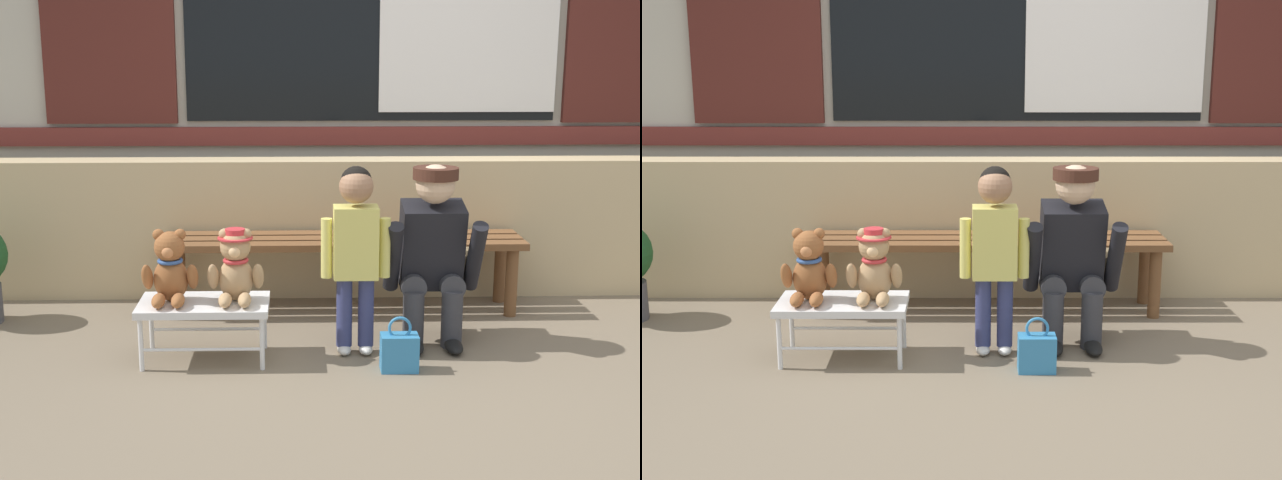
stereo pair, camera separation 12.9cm
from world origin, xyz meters
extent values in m
plane|color=#756651|center=(0.00, 0.00, 0.00)|extent=(60.00, 60.00, 0.00)
cube|color=tan|center=(0.00, 1.43, 0.42)|extent=(6.63, 0.25, 0.85)
cube|color=#B7B2A3|center=(0.00, 1.95, 1.62)|extent=(6.76, 0.20, 3.25)
cube|color=maroon|center=(0.00, 1.83, 0.95)|extent=(6.22, 0.04, 0.12)
cube|color=black|center=(0.00, 1.84, 1.75)|extent=(2.40, 0.03, 1.40)
cube|color=white|center=(0.62, 1.82, 1.75)|extent=(1.15, 0.02, 1.29)
cube|color=#4C1E19|center=(-1.68, 1.83, 1.75)|extent=(0.84, 0.05, 1.43)
cube|color=#4C1E19|center=(1.68, 1.83, 1.75)|extent=(0.84, 0.05, 1.43)
cube|color=brown|center=(-0.23, 0.92, 0.42)|extent=(2.10, 0.11, 0.04)
cube|color=brown|center=(-0.23, 1.06, 0.42)|extent=(2.10, 0.11, 0.04)
cube|color=brown|center=(-0.23, 1.20, 0.42)|extent=(2.10, 0.11, 0.04)
cylinder|color=brown|center=(-1.20, 0.92, 0.20)|extent=(0.07, 0.07, 0.40)
cylinder|color=brown|center=(-1.20, 1.20, 0.20)|extent=(0.07, 0.07, 0.40)
cylinder|color=brown|center=(0.74, 0.92, 0.20)|extent=(0.07, 0.07, 0.40)
cylinder|color=brown|center=(0.74, 1.20, 0.20)|extent=(0.07, 0.07, 0.40)
cube|color=silver|center=(-0.95, 0.27, 0.28)|extent=(0.64, 0.36, 0.04)
cylinder|color=silver|center=(-1.24, 0.12, 0.13)|extent=(0.02, 0.02, 0.26)
cylinder|color=silver|center=(-1.24, 0.42, 0.13)|extent=(0.02, 0.02, 0.26)
cylinder|color=silver|center=(-0.66, 0.12, 0.13)|extent=(0.02, 0.02, 0.26)
cylinder|color=silver|center=(-0.66, 0.42, 0.13)|extent=(0.02, 0.02, 0.26)
cylinder|color=silver|center=(-0.95, 0.12, 0.10)|extent=(0.58, 0.02, 0.02)
cylinder|color=silver|center=(-0.95, 0.42, 0.10)|extent=(0.58, 0.02, 0.02)
ellipsoid|color=#93562D|center=(-1.11, 0.29, 0.41)|extent=(0.17, 0.14, 0.22)
sphere|color=#93562D|center=(-1.11, 0.28, 0.58)|extent=(0.15, 0.15, 0.15)
sphere|color=#C87B48|center=(-1.11, 0.23, 0.56)|extent=(0.06, 0.06, 0.06)
sphere|color=#93562D|center=(-1.16, 0.29, 0.63)|extent=(0.06, 0.06, 0.06)
ellipsoid|color=#93562D|center=(-1.22, 0.26, 0.43)|extent=(0.06, 0.11, 0.16)
ellipsoid|color=#93562D|center=(-1.16, 0.18, 0.33)|extent=(0.06, 0.15, 0.06)
sphere|color=#93562D|center=(-1.06, 0.29, 0.63)|extent=(0.06, 0.06, 0.06)
ellipsoid|color=#93562D|center=(-1.00, 0.26, 0.43)|extent=(0.06, 0.11, 0.16)
ellipsoid|color=#93562D|center=(-1.06, 0.18, 0.33)|extent=(0.06, 0.15, 0.06)
torus|color=#335699|center=(-1.11, 0.29, 0.51)|extent=(0.13, 0.13, 0.02)
ellipsoid|color=tan|center=(-0.79, 0.29, 0.41)|extent=(0.17, 0.14, 0.22)
sphere|color=tan|center=(-0.79, 0.28, 0.58)|extent=(0.15, 0.15, 0.15)
sphere|color=#F4C188|center=(-0.79, 0.23, 0.56)|extent=(0.06, 0.06, 0.06)
sphere|color=tan|center=(-0.84, 0.29, 0.63)|extent=(0.06, 0.06, 0.06)
ellipsoid|color=tan|center=(-0.90, 0.26, 0.43)|extent=(0.06, 0.11, 0.16)
ellipsoid|color=tan|center=(-0.84, 0.18, 0.33)|extent=(0.06, 0.15, 0.06)
sphere|color=tan|center=(-0.74, 0.29, 0.63)|extent=(0.06, 0.06, 0.06)
ellipsoid|color=tan|center=(-0.68, 0.26, 0.43)|extent=(0.06, 0.11, 0.16)
ellipsoid|color=tan|center=(-0.74, 0.18, 0.33)|extent=(0.06, 0.15, 0.06)
torus|color=red|center=(-0.79, 0.29, 0.51)|extent=(0.13, 0.13, 0.02)
cylinder|color=red|center=(-0.79, 0.29, 0.62)|extent=(0.17, 0.17, 0.01)
cylinder|color=red|center=(-0.79, 0.29, 0.64)|extent=(0.10, 0.10, 0.04)
cylinder|color=navy|center=(-0.25, 0.34, 0.22)|extent=(0.08, 0.08, 0.36)
ellipsoid|color=silver|center=(-0.25, 0.32, 0.03)|extent=(0.07, 0.12, 0.05)
cylinder|color=navy|center=(-0.14, 0.34, 0.22)|extent=(0.08, 0.08, 0.36)
ellipsoid|color=silver|center=(-0.14, 0.32, 0.03)|extent=(0.07, 0.12, 0.05)
cube|color=#DBD166|center=(-0.20, 0.34, 0.58)|extent=(0.22, 0.15, 0.36)
cylinder|color=#DBD166|center=(-0.34, 0.34, 0.55)|extent=(0.06, 0.06, 0.30)
cylinder|color=#DBD166|center=(-0.05, 0.34, 0.55)|extent=(0.06, 0.06, 0.30)
sphere|color=#9E7051|center=(-0.20, 0.34, 0.86)|extent=(0.17, 0.17, 0.17)
sphere|color=black|center=(-0.20, 0.35, 0.88)|extent=(0.16, 0.16, 0.16)
cylinder|color=#333338|center=(0.11, 0.42, 0.15)|extent=(0.11, 0.11, 0.30)
cylinder|color=#333338|center=(0.11, 0.56, 0.32)|extent=(0.13, 0.32, 0.13)
ellipsoid|color=black|center=(0.11, 0.34, 0.03)|extent=(0.09, 0.20, 0.06)
cylinder|color=#333338|center=(0.31, 0.42, 0.15)|extent=(0.11, 0.11, 0.30)
cylinder|color=#333338|center=(0.31, 0.56, 0.32)|extent=(0.13, 0.32, 0.13)
ellipsoid|color=black|center=(0.31, 0.34, 0.03)|extent=(0.09, 0.20, 0.06)
cube|color=black|center=(0.21, 0.53, 0.52)|extent=(0.32, 0.30, 0.47)
cylinder|color=black|center=(0.00, 0.43, 0.48)|extent=(0.08, 0.28, 0.40)
cylinder|color=black|center=(0.42, 0.43, 0.48)|extent=(0.08, 0.28, 0.40)
sphere|color=#DBB28E|center=(0.21, 0.46, 0.85)|extent=(0.20, 0.20, 0.20)
cylinder|color=#422319|center=(0.21, 0.46, 0.91)|extent=(0.23, 0.23, 0.06)
cube|color=brown|center=(0.40, 0.62, 0.38)|extent=(0.10, 0.22, 0.16)
cube|color=teal|center=(0.00, 0.09, 0.09)|extent=(0.18, 0.11, 0.18)
torus|color=teal|center=(0.00, 0.09, 0.22)|extent=(0.11, 0.01, 0.11)
camera|label=1|loc=(-0.49, -3.73, 1.53)|focal=47.44mm
camera|label=2|loc=(-0.36, -3.73, 1.53)|focal=47.44mm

